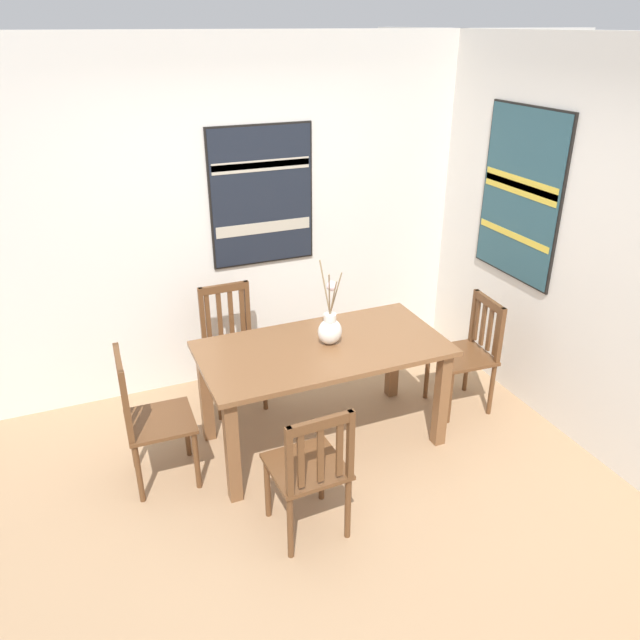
% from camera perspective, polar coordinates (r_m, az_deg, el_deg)
% --- Properties ---
extents(ground_plane, '(6.40, 6.40, 0.03)m').
position_cam_1_polar(ground_plane, '(4.12, 2.15, -16.28)').
color(ground_plane, '#A37F5B').
extents(wall_back, '(6.40, 0.12, 2.70)m').
position_cam_1_polar(wall_back, '(5.01, -6.65, 9.40)').
color(wall_back, silver).
rests_on(wall_back, ground_plane).
extents(wall_side, '(0.12, 6.40, 2.70)m').
position_cam_1_polar(wall_side, '(4.44, 24.90, 4.99)').
color(wall_side, silver).
rests_on(wall_side, ground_plane).
extents(dining_table, '(1.67, 0.86, 0.77)m').
position_cam_1_polar(dining_table, '(4.24, 0.27, -3.89)').
color(dining_table, brown).
rests_on(dining_table, ground_plane).
extents(centerpiece_vase, '(0.17, 0.24, 0.62)m').
position_cam_1_polar(centerpiece_vase, '(4.16, 0.93, -0.64)').
color(centerpiece_vase, silver).
rests_on(centerpiece_vase, dining_table).
extents(chair_0, '(0.42, 0.42, 0.94)m').
position_cam_1_polar(chair_0, '(4.85, -8.15, -2.26)').
color(chair_0, brown).
rests_on(chair_0, ground_plane).
extents(chair_1, '(0.43, 0.43, 0.95)m').
position_cam_1_polar(chair_1, '(4.11, -15.36, -8.67)').
color(chair_1, brown).
rests_on(chair_1, ground_plane).
extents(chair_2, '(0.44, 0.44, 0.89)m').
position_cam_1_polar(chair_2, '(3.60, -0.91, -13.52)').
color(chair_2, brown).
rests_on(chair_2, ground_plane).
extents(chair_3, '(0.45, 0.45, 0.89)m').
position_cam_1_polar(chair_3, '(4.87, 13.49, -2.84)').
color(chair_3, brown).
rests_on(chair_3, ground_plane).
extents(painting_on_back_wall, '(0.83, 0.05, 1.09)m').
position_cam_1_polar(painting_on_back_wall, '(4.93, -5.38, 11.28)').
color(painting_on_back_wall, black).
extents(painting_on_side_wall, '(0.05, 0.85, 1.26)m').
position_cam_1_polar(painting_on_side_wall, '(4.89, 18.00, 10.88)').
color(painting_on_side_wall, black).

